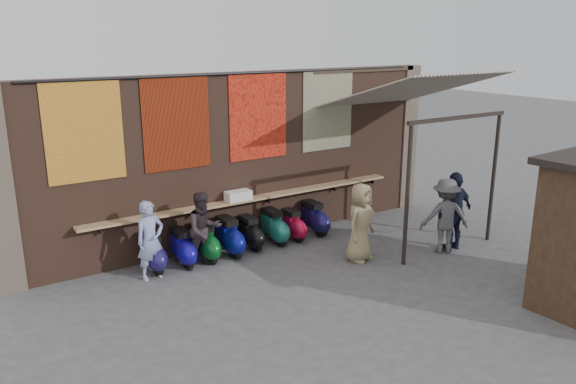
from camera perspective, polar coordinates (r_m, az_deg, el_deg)
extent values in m
plane|color=#474749|center=(11.70, 2.07, -8.57)|extent=(70.00, 70.00, 0.00)
cube|color=brown|center=(13.26, -4.57, 3.43)|extent=(10.00, 0.40, 4.00)
cube|color=#4C4238|center=(16.34, 11.71, 5.47)|extent=(0.50, 0.50, 4.00)
cube|color=#9E7A51|center=(13.17, -3.72, -0.68)|extent=(8.00, 0.32, 0.05)
cube|color=white|center=(12.94, -5.07, -0.38)|extent=(0.59, 0.31, 0.23)
cube|color=maroon|center=(11.61, -20.00, 5.81)|extent=(1.50, 0.02, 2.00)
cube|color=#B82F0A|center=(12.18, -11.26, 6.87)|extent=(1.50, 0.02, 2.00)
cube|color=red|center=(13.04, -3.03, 7.71)|extent=(1.50, 0.02, 2.00)
cube|color=#276292|center=(14.14, 4.06, 8.31)|extent=(1.50, 0.02, 2.00)
cylinder|color=black|center=(12.79, -4.26, 11.95)|extent=(9.50, 0.06, 0.06)
imported|color=#8894C6|center=(11.65, -13.81, -4.79)|extent=(0.65, 0.48, 1.64)
imported|color=#292025|center=(11.98, -8.54, -3.86)|extent=(0.84, 0.66, 1.66)
imported|color=black|center=(13.36, 16.56, -1.89)|extent=(1.10, 0.51, 1.84)
imported|color=#4E4E53|center=(13.15, 15.67, -2.36)|extent=(1.28, 1.09, 1.72)
imported|color=#8B7C58|center=(12.29, 7.35, -3.08)|extent=(1.00, 0.83, 1.75)
cube|color=gold|center=(11.70, 26.69, -0.16)|extent=(1.20, 0.11, 0.50)
cube|color=#473321|center=(11.97, 26.13, -4.62)|extent=(2.06, 0.22, 0.06)
cube|color=beige|center=(13.68, 12.25, 10.08)|extent=(3.20, 3.28, 0.97)
cube|color=#33261C|center=(14.81, 7.91, 12.23)|extent=(3.30, 0.08, 0.12)
cube|color=black|center=(12.73, 16.93, 7.23)|extent=(3.00, 0.08, 0.08)
cylinder|color=black|center=(12.02, 12.03, -0.37)|extent=(0.09, 0.09, 3.10)
cylinder|color=black|center=(14.10, 20.14, 1.36)|extent=(0.09, 0.09, 3.10)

